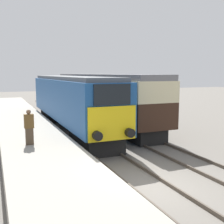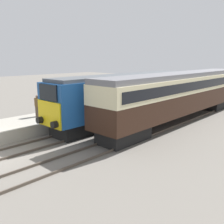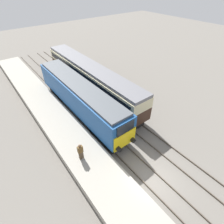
{
  "view_description": "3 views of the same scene",
  "coord_description": "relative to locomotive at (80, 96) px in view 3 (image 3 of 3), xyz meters",
  "views": [
    {
      "loc": [
        -5.23,
        -8.62,
        4.24
      ],
      "look_at": [
        0.0,
        3.68,
        2.39
      ],
      "focal_mm": 45.0,
      "sensor_mm": 36.0,
      "label": 1
    },
    {
      "loc": [
        13.54,
        -4.9,
        5.36
      ],
      "look_at": [
        1.7,
        7.68,
        1.6
      ],
      "focal_mm": 40.0,
      "sensor_mm": 36.0,
      "label": 2
    },
    {
      "loc": [
        -7.39,
        -4.02,
        13.4
      ],
      "look_at": [
        1.7,
        7.68,
        1.6
      ],
      "focal_mm": 28.0,
      "sensor_mm": 36.0,
      "label": 3
    }
  ],
  "objects": [
    {
      "name": "ground_plane",
      "position": [
        0.0,
        -11.57,
        -2.27
      ],
      "size": [
        120.0,
        120.0,
        0.0
      ],
      "primitive_type": "plane",
      "color": "slate"
    },
    {
      "name": "platform_left",
      "position": [
        -3.3,
        -3.57,
        -1.85
      ],
      "size": [
        3.5,
        50.0,
        0.85
      ],
      "color": "#9E998C",
      "rests_on": "ground_plane"
    },
    {
      "name": "rails_near_track",
      "position": [
        0.0,
        -6.57,
        -2.2
      ],
      "size": [
        1.51,
        60.0,
        0.14
      ],
      "color": "#4C4238",
      "rests_on": "ground_plane"
    },
    {
      "name": "rails_far_track",
      "position": [
        3.4,
        -6.57,
        -2.2
      ],
      "size": [
        1.5,
        60.0,
        0.14
      ],
      "color": "#4C4238",
      "rests_on": "ground_plane"
    },
    {
      "name": "locomotive",
      "position": [
        0.0,
        0.0,
        0.0
      ],
      "size": [
        2.7,
        16.29,
        4.03
      ],
      "color": "black",
      "rests_on": "ground_plane"
    },
    {
      "name": "passenger_carriage",
      "position": [
        3.4,
        3.01,
        0.25
      ],
      "size": [
        2.75,
        19.52,
        4.16
      ],
      "color": "black",
      "rests_on": "ground_plane"
    },
    {
      "name": "person_on_platform",
      "position": [
        -3.73,
        -6.58,
        -0.58
      ],
      "size": [
        0.44,
        0.26,
        1.69
      ],
      "color": "#473828",
      "rests_on": "platform_left"
    }
  ]
}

